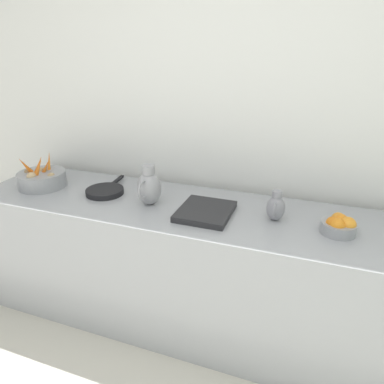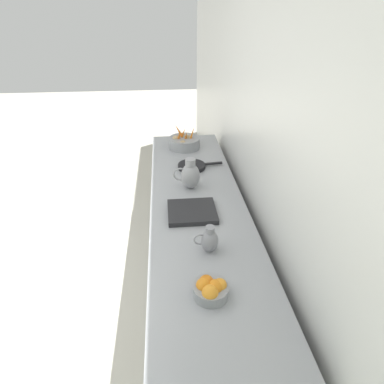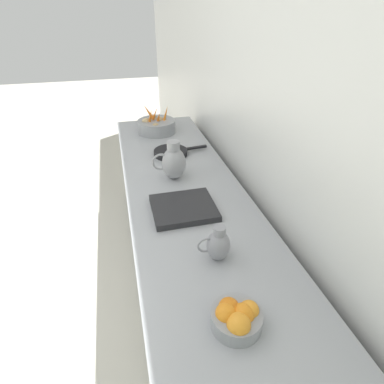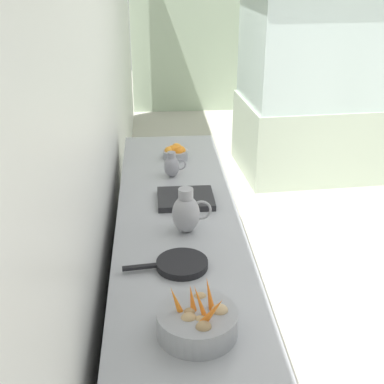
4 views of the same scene
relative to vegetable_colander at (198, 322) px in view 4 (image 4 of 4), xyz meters
name	(u,v)px [view 4 (image 4 of 4)]	position (x,y,z in m)	size (l,w,h in m)	color
tile_wall_left	(97,87)	(-0.49, 1.55, 0.57)	(0.10, 8.78, 3.00)	white
prep_counter	(179,277)	(-0.02, 1.05, -0.49)	(0.71, 2.79, 0.87)	#9EA0A5
vegetable_colander	(198,322)	(0.00, 0.00, 0.00)	(0.32, 0.32, 0.23)	gray
orange_bowl	(176,152)	(0.01, 1.94, -0.01)	(0.18, 0.18, 0.10)	gray
metal_pitcher_tall	(186,212)	(0.01, 0.84, 0.05)	(0.21, 0.15, 0.25)	#939399
metal_pitcher_short	(172,166)	(-0.03, 1.61, 0.02)	(0.15, 0.10, 0.18)	gray
counter_sink_basin	(186,199)	(0.03, 1.21, -0.04)	(0.34, 0.30, 0.04)	#232326
skillet_on_counter	(181,264)	(-0.04, 0.49, -0.04)	(0.41, 0.25, 0.03)	black
glass_block_booth	(315,83)	(1.56, 3.73, 0.05)	(1.64, 1.28, 1.98)	#B7C6AD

